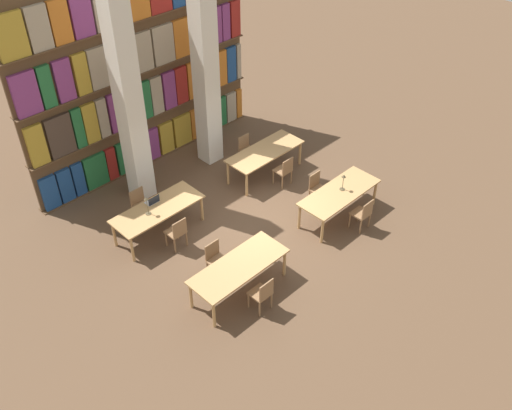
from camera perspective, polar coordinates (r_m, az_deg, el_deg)
ground_plane at (r=14.50m, az=-0.37°, el=-1.92°), size 40.00×40.00×0.00m
bookshelf_bank at (r=15.82m, az=-11.31°, el=12.58°), size 7.15×0.35×5.50m
pillar_left at (r=14.18m, az=-12.73°, el=10.74°), size 0.53×0.53×6.00m
pillar_center at (r=15.44m, az=-5.12°, el=13.96°), size 0.53×0.53×6.00m
reading_table_0 at (r=12.38m, az=-1.73°, el=-6.32°), size 2.29×0.90×0.78m
chair_0 at (r=12.16m, az=0.63°, el=-8.84°), size 0.42×0.40×0.89m
chair_1 at (r=12.92m, az=-4.03°, el=-5.38°), size 0.42×0.40×0.89m
reading_table_1 at (r=14.47m, az=8.33°, el=1.08°), size 2.29×0.90×0.78m
chair_2 at (r=14.32m, az=10.63°, el=-0.82°), size 0.42×0.40×0.89m
chair_3 at (r=14.97m, az=6.17°, el=1.72°), size 0.42×0.40×0.89m
desk_lamp_0 at (r=14.33m, az=8.73°, el=2.52°), size 0.14×0.14×0.45m
reading_table_2 at (r=14.02m, az=-9.80°, el=-0.56°), size 2.29×0.90×0.78m
chair_4 at (r=13.68m, az=-7.90°, el=-2.68°), size 0.42×0.40×0.89m
chair_5 at (r=14.64m, az=-11.47°, el=0.07°), size 0.42×0.40×0.89m
desk_lamp_1 at (r=13.63m, az=-10.87°, el=0.23°), size 0.14×0.14×0.50m
laptop at (r=14.13m, az=-10.31°, el=0.37°), size 0.32×0.22×0.21m
reading_table_3 at (r=15.83m, az=0.90°, el=5.23°), size 2.29×0.90×0.78m
chair_6 at (r=15.54m, az=2.85°, el=3.50°), size 0.42×0.40×0.89m
chair_7 at (r=16.39m, az=-0.93°, el=5.62°), size 0.42×0.40×0.89m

